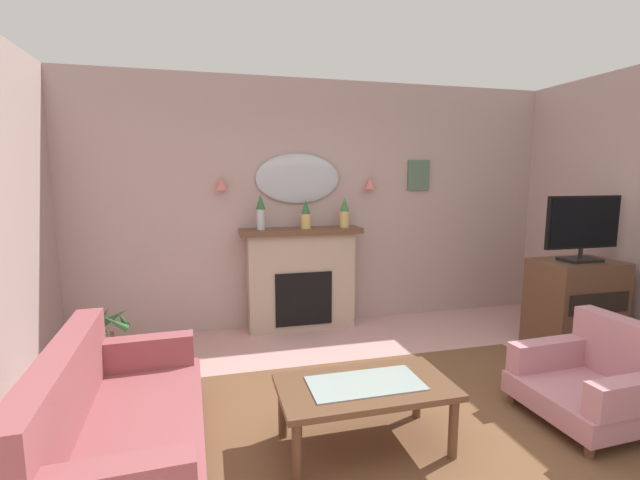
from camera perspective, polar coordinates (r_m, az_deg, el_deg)
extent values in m
cube|color=#C6938E|center=(3.21, 13.89, -25.76)|extent=(6.62, 6.22, 0.10)
cube|color=#B29993|center=(5.16, 0.31, 4.66)|extent=(6.62, 0.10, 2.82)
cube|color=brown|center=(3.33, 12.15, -23.22)|extent=(3.20, 2.40, 0.01)
cube|color=tan|center=(5.02, -2.48, -5.38)|extent=(1.20, 0.28, 1.10)
cube|color=black|center=(4.97, -2.22, -7.55)|extent=(0.64, 0.12, 0.60)
cube|color=brown|center=(4.90, -2.47, 1.18)|extent=(1.36, 0.36, 0.06)
cylinder|color=silver|center=(4.79, -7.71, 2.66)|extent=(0.08, 0.08, 0.22)
cone|color=#2D6633|center=(4.77, -7.76, 4.96)|extent=(0.10, 0.10, 0.16)
cylinder|color=tan|center=(4.87, -1.86, 2.47)|extent=(0.11, 0.11, 0.16)
cone|color=#2D6633|center=(4.86, -1.87, 4.36)|extent=(0.10, 0.10, 0.16)
cylinder|color=tan|center=(4.99, 3.19, 2.71)|extent=(0.11, 0.11, 0.18)
cone|color=#38753D|center=(4.98, 3.21, 4.67)|extent=(0.10, 0.10, 0.16)
ellipsoid|color=#B2BCC6|center=(5.01, -2.88, 7.99)|extent=(0.96, 0.06, 0.56)
cone|color=#D17066|center=(4.85, -12.70, 7.19)|extent=(0.14, 0.14, 0.14)
cone|color=#D17066|center=(5.20, 6.53, 7.41)|extent=(0.14, 0.14, 0.14)
cube|color=#4C6B56|center=(5.52, 12.70, 8.24)|extent=(0.28, 0.03, 0.36)
cube|color=brown|center=(2.93, 5.90, -18.48)|extent=(1.10, 0.60, 0.04)
cube|color=#8C9E99|center=(2.92, 5.90, -18.06)|extent=(0.72, 0.36, 0.01)
cylinder|color=brown|center=(2.73, -3.01, -26.07)|extent=(0.06, 0.06, 0.40)
cylinder|color=brown|center=(3.04, 16.96, -22.47)|extent=(0.06, 0.06, 0.40)
cylinder|color=brown|center=(3.13, -4.90, -21.20)|extent=(0.06, 0.06, 0.40)
cylinder|color=brown|center=(3.41, 12.53, -18.75)|extent=(0.06, 0.06, 0.40)
cube|color=#934C51|center=(3.11, -23.33, -22.30)|extent=(0.90, 1.73, 0.18)
cube|color=#934C51|center=(3.02, -30.59, -16.67)|extent=(0.24, 1.71, 0.48)
cube|color=#934C51|center=(3.72, -22.13, -13.43)|extent=(0.76, 0.19, 0.24)
cylinder|color=brown|center=(3.83, -16.51, -18.21)|extent=(0.07, 0.07, 0.10)
cylinder|color=brown|center=(3.90, -27.09, -18.32)|extent=(0.07, 0.07, 0.10)
cube|color=#B77A84|center=(3.82, 31.39, -17.07)|extent=(0.83, 0.83, 0.16)
cube|color=#B77A84|center=(3.95, 35.10, -11.74)|extent=(0.19, 0.81, 0.45)
cube|color=#B77A84|center=(3.96, 27.86, -12.93)|extent=(0.72, 0.17, 0.22)
cube|color=#B77A84|center=(3.55, 35.86, -16.03)|extent=(0.72, 0.17, 0.22)
cylinder|color=brown|center=(3.86, 23.73, -18.34)|extent=(0.06, 0.06, 0.10)
cylinder|color=brown|center=(3.45, 31.64, -22.35)|extent=(0.06, 0.06, 0.10)
cylinder|color=brown|center=(4.31, 30.92, -16.00)|extent=(0.06, 0.06, 0.10)
cube|color=brown|center=(5.18, 30.20, -7.24)|extent=(0.80, 0.56, 0.90)
cube|color=black|center=(4.97, 32.59, -6.98)|extent=(0.68, 0.02, 0.20)
cube|color=black|center=(5.07, 30.74, -2.21)|extent=(0.36, 0.24, 0.03)
cylinder|color=black|center=(5.06, 30.79, -1.49)|extent=(0.04, 0.04, 0.10)
cube|color=black|center=(5.02, 31.06, 2.00)|extent=(0.84, 0.04, 0.52)
cube|color=black|center=(5.01, 31.23, 1.97)|extent=(0.80, 0.01, 0.48)
cylinder|color=#474C56|center=(4.63, -25.28, -13.50)|extent=(0.18, 0.18, 0.16)
cylinder|color=brown|center=(4.58, -25.41, -11.59)|extent=(0.03, 0.03, 0.17)
cone|color=#2D6633|center=(4.48, -24.33, -9.42)|extent=(0.11, 0.23, 0.23)
cone|color=#2D6633|center=(4.61, -25.08, -8.99)|extent=(0.26, 0.11, 0.19)
cone|color=#2D6633|center=(4.59, -26.47, -9.15)|extent=(0.18, 0.22, 0.23)
cone|color=#2D6633|center=(4.48, -26.77, -9.57)|extent=(0.17, 0.21, 0.24)
cone|color=#2D6633|center=(4.42, -25.17, -9.70)|extent=(0.25, 0.17, 0.21)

